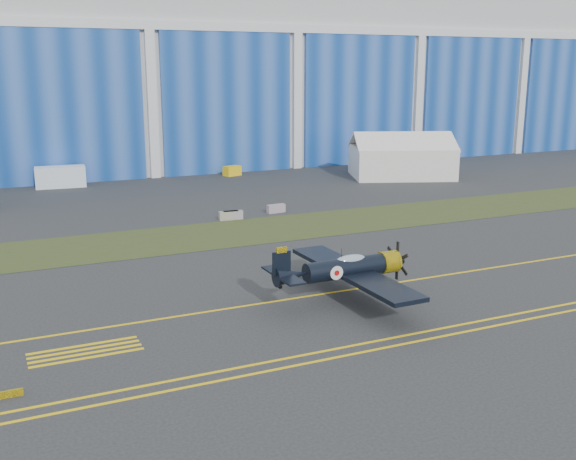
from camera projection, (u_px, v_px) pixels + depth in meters
name	position (u px, v px, depth m)	size (l,w,h in m)	color
ground	(313.00, 271.00, 51.16)	(260.00, 260.00, 0.00)	#303234
grass_median	(246.00, 231.00, 63.52)	(260.00, 10.00, 0.02)	#475128
hangar	(118.00, 68.00, 111.04)	(220.00, 45.70, 30.00)	silver
taxiway_centreline	(345.00, 290.00, 46.74)	(200.00, 0.20, 0.02)	yellow
edge_line_near	(427.00, 339.00, 38.35)	(80.00, 0.20, 0.02)	yellow
edge_line_far	(417.00, 333.00, 39.23)	(80.00, 0.20, 0.02)	yellow
hold_short_ladder	(85.00, 351.00, 36.70)	(6.00, 2.40, 0.02)	yellow
guard_board_left	(10.00, 394.00, 31.60)	(1.20, 0.15, 0.35)	yellow
warbird	(345.00, 268.00, 44.12)	(11.13, 13.35, 3.90)	black
tent	(402.00, 154.00, 94.56)	(16.48, 14.37, 6.40)	white
shipping_container	(60.00, 177.00, 86.72)	(6.19, 2.48, 2.68)	white
tug	(232.00, 171.00, 96.15)	(2.34, 1.46, 1.37)	yellow
barrier_a	(229.00, 216.00, 68.27)	(2.00, 0.60, 0.90)	gray
barrier_b	(233.00, 215.00, 68.41)	(2.00, 0.60, 0.90)	gray
barrier_c	(276.00, 209.00, 71.63)	(2.00, 0.60, 0.90)	#998B98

